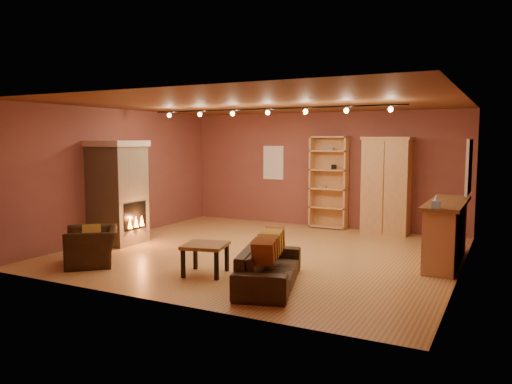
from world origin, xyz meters
The scene contains 16 objects.
floor centered at (0.00, 0.00, 0.00)m, with size 7.00×7.00×0.00m, color #AC773D.
ceiling centered at (0.00, 0.00, 2.80)m, with size 7.00×7.00×0.00m, color brown.
back_wall centered at (0.00, 3.25, 1.40)m, with size 7.00×0.02×2.80m, color brown.
left_wall centered at (-3.50, 0.00, 1.40)m, with size 0.02×6.50×2.80m, color brown.
right_wall centered at (3.50, 0.00, 1.40)m, with size 0.02×6.50×2.80m, color brown.
fireplace centered at (-3.04, -0.60, 1.06)m, with size 1.01×0.98×2.12m.
back_window centered at (-1.30, 3.23, 1.55)m, with size 0.56×0.04×0.86m, color white.
bookcase centered at (0.25, 3.13, 1.13)m, with size 0.91×0.35×2.22m.
armoire centered at (1.65, 2.97, 1.10)m, with size 1.08×0.62×2.20m.
bar_counter centered at (3.20, 0.71, 0.55)m, with size 0.61×2.27×1.08m.
tissue_box centered at (3.15, -0.34, 1.18)m, with size 0.13×0.13×0.23m.
right_window centered at (3.47, 1.40, 1.65)m, with size 0.05×0.90×1.00m, color white.
loveseat centered at (1.05, -1.90, 0.39)m, with size 1.08×1.99×0.79m.
armchair centered at (-2.19, -2.18, 0.43)m, with size 1.12×1.14×0.85m.
coffee_table centered at (-0.11, -1.83, 0.42)m, with size 0.79×0.79×0.49m.
track_rail centered at (0.00, 0.20, 2.68)m, with size 5.20×0.09×0.13m.
Camera 1 is at (4.16, -8.38, 2.14)m, focal length 35.00 mm.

